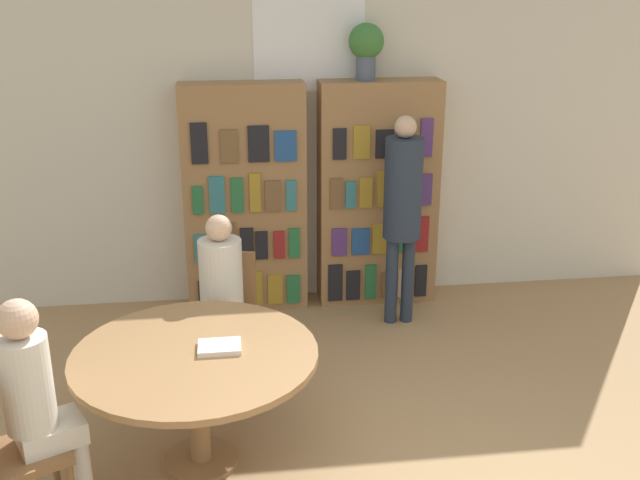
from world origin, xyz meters
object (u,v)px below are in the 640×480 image
object	(u,v)px
bookshelf_right	(378,194)
flower_vase	(366,46)
reading_table	(196,368)
librarian_standing	(403,200)
chair_near_camera	(6,447)
seated_reader_right	(38,398)
bookshelf_left	(245,199)
seated_reader_left	(221,292)
chair_left_side	(226,310)

from	to	relation	value
bookshelf_right	flower_vase	distance (m)	1.23
reading_table	librarian_standing	distance (m)	2.37
chair_near_camera	seated_reader_right	xyz separation A→B (m)	(0.16, 0.08, 0.22)
bookshelf_left	chair_near_camera	size ratio (longest dim) A/B	2.12
reading_table	seated_reader_right	bearing A→B (deg)	-153.95
reading_table	seated_reader_left	world-z (taller)	seated_reader_left
reading_table	seated_reader_left	distance (m)	0.86
chair_near_camera	seated_reader_left	world-z (taller)	seated_reader_left
seated_reader_right	bookshelf_left	bearing A→B (deg)	130.38
chair_left_side	seated_reader_right	bearing A→B (deg)	65.81
seated_reader_right	chair_near_camera	bearing A→B (deg)	-90.00
bookshelf_left	librarian_standing	bearing A→B (deg)	-22.39
bookshelf_right	seated_reader_left	distance (m)	1.93
bookshelf_left	flower_vase	size ratio (longest dim) A/B	4.25
chair_near_camera	chair_left_side	distance (m)	1.83
bookshelf_left	chair_left_side	distance (m)	1.29
flower_vase	chair_left_side	distance (m)	2.37
seated_reader_right	librarian_standing	distance (m)	3.15
reading_table	chair_left_side	world-z (taller)	chair_left_side
bookshelf_right	seated_reader_right	world-z (taller)	bookshelf_right
seated_reader_left	librarian_standing	size ratio (longest dim) A/B	0.73
chair_near_camera	chair_left_side	size ratio (longest dim) A/B	1.00
bookshelf_left	chair_near_camera	distance (m)	2.99
flower_vase	chair_near_camera	xyz separation A→B (m)	(-2.29, -2.67, -1.67)
bookshelf_left	chair_left_side	bearing A→B (deg)	-98.89
flower_vase	seated_reader_right	size ratio (longest dim) A/B	0.35
bookshelf_left	flower_vase	xyz separation A→B (m)	(1.00, 0.00, 1.23)
bookshelf_right	reading_table	xyz separation A→B (m)	(-1.49, -2.21, -0.32)
bookshelf_left	librarian_standing	world-z (taller)	bookshelf_left
flower_vase	chair_left_side	world-z (taller)	flower_vase
flower_vase	chair_left_side	bearing A→B (deg)	-134.58
chair_left_side	chair_near_camera	bearing A→B (deg)	63.00
reading_table	chair_near_camera	world-z (taller)	chair_near_camera
seated_reader_left	bookshelf_left	bearing A→B (deg)	-89.08
seated_reader_right	seated_reader_left	bearing A→B (deg)	117.07
seated_reader_left	seated_reader_right	xyz separation A→B (m)	(-0.91, -1.21, 0.01)
bookshelf_left	librarian_standing	distance (m)	1.32
seated_reader_left	seated_reader_right	size ratio (longest dim) A/B	0.98
seated_reader_left	librarian_standing	distance (m)	1.71
reading_table	seated_reader_right	distance (m)	0.85
flower_vase	chair_near_camera	world-z (taller)	flower_vase
reading_table	bookshelf_left	bearing A→B (deg)	80.62
reading_table	chair_near_camera	distance (m)	1.04
bookshelf_left	reading_table	size ratio (longest dim) A/B	1.38
flower_vase	librarian_standing	bearing A→B (deg)	-66.57
chair_near_camera	librarian_standing	size ratio (longest dim) A/B	0.53
bookshelf_left	seated_reader_right	world-z (taller)	bookshelf_left
bookshelf_left	bookshelf_right	size ratio (longest dim) A/B	1.00
flower_vase	seated_reader_left	bearing A→B (deg)	-131.45
flower_vase	chair_near_camera	size ratio (longest dim) A/B	0.50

